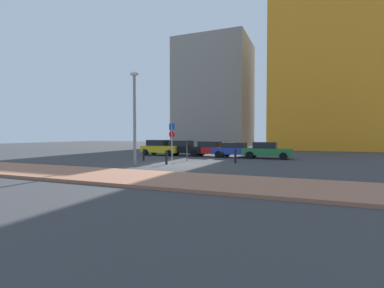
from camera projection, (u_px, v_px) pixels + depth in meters
name	position (u px, v px, depth m)	size (l,w,h in m)	color
ground_plane	(174.00, 164.00, 20.16)	(120.00, 120.00, 0.00)	#38383A
sidewalk_brick	(117.00, 176.00, 14.06)	(40.00, 4.26, 0.14)	#9E664C
parked_car_yellow	(160.00, 147.00, 29.16)	(4.05, 1.97, 1.60)	gold
parked_car_black	(183.00, 148.00, 28.65)	(4.31, 2.02, 1.54)	black
parked_car_red	(211.00, 149.00, 27.51)	(4.17, 2.21, 1.50)	red
parked_car_blue	(236.00, 150.00, 26.33)	(4.40, 2.00, 1.41)	#1E389E
parked_car_green	(267.00, 150.00, 25.19)	(4.31, 1.95, 1.48)	#237238
parking_sign_post	(172.00, 137.00, 23.40)	(0.59, 0.15, 3.12)	gray
parking_meter	(187.00, 149.00, 22.80)	(0.18, 0.14, 1.50)	#4C4C51
street_lamp	(135.00, 110.00, 19.64)	(0.70, 0.36, 6.58)	gray
traffic_bollard_near	(166.00, 157.00, 20.12)	(0.17, 0.17, 1.03)	black
traffic_bollard_mid	(235.00, 156.00, 21.05)	(0.17, 0.17, 1.07)	black
traffic_bollard_far	(144.00, 155.00, 23.22)	(0.15, 0.15, 0.97)	black
building_colorful_midrise	(326.00, 72.00, 42.35)	(15.65, 13.67, 23.23)	orange
building_under_construction	(215.00, 95.00, 52.85)	(12.91, 12.06, 19.51)	gray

